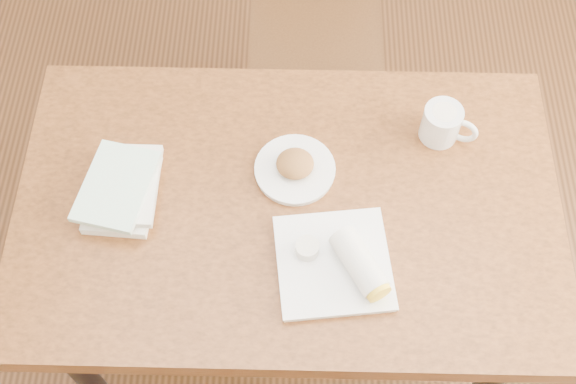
{
  "coord_description": "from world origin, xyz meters",
  "views": [
    {
      "loc": [
        0.02,
        -0.81,
        2.23
      ],
      "look_at": [
        0.0,
        0.0,
        0.8
      ],
      "focal_mm": 45.0,
      "sensor_mm": 36.0,
      "label": 1
    }
  ],
  "objects_px": {
    "table": "(288,219)",
    "plate_scone": "(295,168)",
    "chair_far": "(316,3)",
    "coffee_mug": "(443,123)",
    "book_stack": "(122,188)",
    "plate_burrito": "(341,263)"
  },
  "relations": [
    {
      "from": "coffee_mug",
      "to": "plate_burrito",
      "type": "xyz_separation_m",
      "value": [
        -0.25,
        -0.36,
        -0.02
      ]
    },
    {
      "from": "coffee_mug",
      "to": "book_stack",
      "type": "bearing_deg",
      "value": -166.23
    },
    {
      "from": "chair_far",
      "to": "book_stack",
      "type": "xyz_separation_m",
      "value": [
        -0.46,
        -0.82,
        0.23
      ]
    },
    {
      "from": "table",
      "to": "coffee_mug",
      "type": "bearing_deg",
      "value": 28.23
    },
    {
      "from": "table",
      "to": "book_stack",
      "type": "relative_size",
      "value": 5.26
    },
    {
      "from": "chair_far",
      "to": "coffee_mug",
      "type": "relative_size",
      "value": 7.07
    },
    {
      "from": "table",
      "to": "plate_burrito",
      "type": "relative_size",
      "value": 4.62
    },
    {
      "from": "plate_scone",
      "to": "plate_burrito",
      "type": "height_order",
      "value": "plate_burrito"
    },
    {
      "from": "chair_far",
      "to": "plate_scone",
      "type": "bearing_deg",
      "value": -94.38
    },
    {
      "from": "table",
      "to": "plate_burrito",
      "type": "distance_m",
      "value": 0.23
    },
    {
      "from": "table",
      "to": "plate_burrito",
      "type": "xyz_separation_m",
      "value": [
        0.12,
        -0.16,
        0.11
      ]
    },
    {
      "from": "coffee_mug",
      "to": "plate_burrito",
      "type": "relative_size",
      "value": 0.49
    },
    {
      "from": "coffee_mug",
      "to": "book_stack",
      "type": "relative_size",
      "value": 0.56
    },
    {
      "from": "coffee_mug",
      "to": "book_stack",
      "type": "distance_m",
      "value": 0.78
    },
    {
      "from": "chair_far",
      "to": "plate_burrito",
      "type": "distance_m",
      "value": 1.02
    },
    {
      "from": "plate_scone",
      "to": "coffee_mug",
      "type": "distance_m",
      "value": 0.37
    },
    {
      "from": "coffee_mug",
      "to": "book_stack",
      "type": "height_order",
      "value": "coffee_mug"
    },
    {
      "from": "coffee_mug",
      "to": "chair_far",
      "type": "bearing_deg",
      "value": 115.26
    },
    {
      "from": "table",
      "to": "plate_scone",
      "type": "distance_m",
      "value": 0.13
    },
    {
      "from": "coffee_mug",
      "to": "plate_burrito",
      "type": "height_order",
      "value": "coffee_mug"
    },
    {
      "from": "book_stack",
      "to": "chair_far",
      "type": "bearing_deg",
      "value": 60.73
    },
    {
      "from": "chair_far",
      "to": "coffee_mug",
      "type": "xyz_separation_m",
      "value": [
        0.3,
        -0.63,
        0.25
      ]
    }
  ]
}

